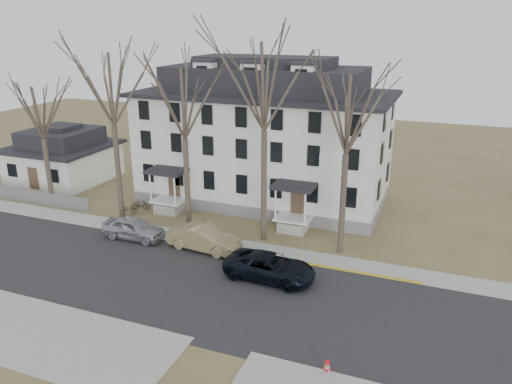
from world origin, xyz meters
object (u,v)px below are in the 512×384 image
at_px(boarding_house, 265,138).
at_px(tree_far_left, 110,84).
at_px(small_house, 64,157).
at_px(car_silver, 134,229).
at_px(tree_mid_right, 348,109).
at_px(bicycle_left, 128,210).
at_px(tree_center, 264,81).
at_px(tree_mid_left, 183,99).
at_px(car_navy, 270,267).
at_px(car_tan, 204,239).
at_px(fire_hydrant, 327,369).
at_px(tree_bungalow, 39,109).
at_px(bicycle_right, 141,205).

xyz_separation_m(boarding_house, tree_far_left, (-9.00, -8.15, 4.96)).
bearing_deg(small_house, car_silver, -33.45).
bearing_deg(car_silver, tree_mid_right, -77.51).
distance_m(boarding_house, small_house, 20.34).
bearing_deg(bicycle_left, tree_center, -100.66).
bearing_deg(bicycle_left, tree_mid_left, -103.36).
xyz_separation_m(tree_center, car_navy, (2.38, -5.29, -10.32)).
distance_m(car_tan, fire_hydrant, 14.39).
bearing_deg(tree_mid_right, small_house, 167.73).
bearing_deg(tree_far_left, tree_mid_right, 0.00).
bearing_deg(small_house, tree_bungalow, -57.16).
height_order(tree_mid_right, car_tan, tree_mid_right).
distance_m(car_silver, car_tan, 5.50).
height_order(tree_mid_left, fire_hydrant, tree_mid_left).
height_order(tree_far_left, tree_mid_left, tree_far_left).
height_order(car_tan, car_navy, car_tan).
bearing_deg(tree_far_left, car_silver, -44.34).
distance_m(boarding_house, fire_hydrant, 23.89).
distance_m(tree_mid_right, car_tan, 12.69).
xyz_separation_m(bicycle_left, fire_hydrant, (19.53, -13.19, 0.04)).
bearing_deg(boarding_house, tree_center, -69.80).
relative_size(bicycle_left, bicycle_right, 1.04).
xyz_separation_m(tree_mid_left, fire_hydrant, (13.68, -12.64, -9.16)).
relative_size(tree_mid_left, car_tan, 2.52).
relative_size(bicycle_left, fire_hydrant, 1.76).
height_order(tree_mid_right, car_silver, tree_mid_right).
bearing_deg(fire_hydrant, small_house, 148.44).
bearing_deg(bicycle_left, tree_mid_right, -99.83).
relative_size(tree_mid_left, tree_bungalow, 1.18).
distance_m(boarding_house, car_tan, 12.17).
xyz_separation_m(car_silver, fire_hydrant, (16.29, -9.34, -0.34)).
height_order(tree_bungalow, bicycle_right, tree_bungalow).
height_order(tree_mid_left, tree_center, tree_center).
bearing_deg(bicycle_left, tree_bungalow, 86.35).
height_order(tree_far_left, bicycle_left, tree_far_left).
distance_m(small_house, tree_mid_left, 19.53).
height_order(boarding_house, tree_bungalow, boarding_house).
bearing_deg(small_house, car_tan, -25.14).
bearing_deg(small_house, boarding_house, 5.59).
height_order(tree_mid_left, bicycle_right, tree_mid_left).
height_order(small_house, car_tan, small_house).
relative_size(small_house, tree_bungalow, 0.81).
bearing_deg(tree_center, bicycle_left, 177.36).
distance_m(tree_far_left, car_silver, 10.67).
height_order(car_silver, bicycle_right, car_silver).
bearing_deg(tree_bungalow, boarding_house, 27.01).
bearing_deg(tree_far_left, bicycle_left, 74.84).
bearing_deg(bicycle_right, tree_bungalow, 89.06).
bearing_deg(bicycle_right, tree_mid_left, -121.70).
distance_m(tree_center, fire_hydrant, 18.22).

